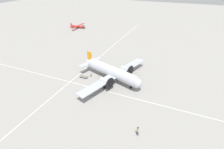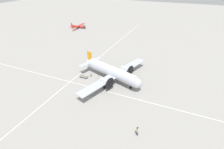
# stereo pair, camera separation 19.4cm
# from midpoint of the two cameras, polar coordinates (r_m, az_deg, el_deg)

# --- Properties ---
(ground_plane) EXTENTS (300.00, 300.00, 0.00)m
(ground_plane) POSITION_cam_midpoint_polar(r_m,az_deg,el_deg) (45.93, -0.12, -1.77)
(ground_plane) COLOR gray
(apron_line_eastwest) EXTENTS (120.00, 0.16, 0.01)m
(apron_line_eastwest) POSITION_cam_midpoint_polar(r_m,az_deg,el_deg) (49.99, -10.23, 0.57)
(apron_line_eastwest) COLOR silver
(apron_line_eastwest) RESTS_ON ground_plane
(apron_line_northsouth) EXTENTS (0.16, 120.00, 0.01)m
(apron_line_northsouth) POSITION_cam_midpoint_polar(r_m,az_deg,el_deg) (41.99, -2.99, -5.24)
(apron_line_northsouth) COLOR silver
(apron_line_northsouth) RESTS_ON ground_plane
(airliner_main) EXTENTS (23.39, 18.21, 5.71)m
(airliner_main) POSITION_cam_midpoint_polar(r_m,az_deg,el_deg) (44.42, 0.28, 0.78)
(airliner_main) COLOR #ADB2BC
(airliner_main) RESTS_ON ground_plane
(crew_foreground) EXTENTS (0.41, 0.60, 1.88)m
(crew_foreground) POSITION_cam_midpoint_polar(r_m,az_deg,el_deg) (31.46, 8.24, -17.61)
(crew_foreground) COLOR #2D2D33
(crew_foreground) RESTS_ON ground_plane
(suitcase_near_door) EXTENTS (0.42, 0.13, 0.57)m
(suitcase_near_door) POSITION_cam_midpoint_polar(r_m,az_deg,el_deg) (47.70, -6.99, -0.32)
(suitcase_near_door) COLOR brown
(suitcase_near_door) RESTS_ON ground_plane
(baggage_cart) EXTENTS (1.09, 2.25, 0.56)m
(baggage_cart) POSITION_cam_midpoint_polar(r_m,az_deg,el_deg) (47.40, -9.29, -0.72)
(baggage_cart) COLOR #6B665B
(baggage_cart) RESTS_ON ground_plane
(light_aircraft_distant) EXTENTS (11.35, 8.39, 2.15)m
(light_aircraft_distant) POSITION_cam_midpoint_polar(r_m,az_deg,el_deg) (93.33, -11.12, 15.13)
(light_aircraft_distant) COLOR #B2231E
(light_aircraft_distant) RESTS_ON ground_plane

